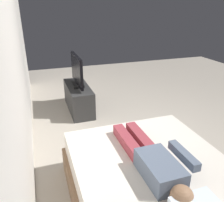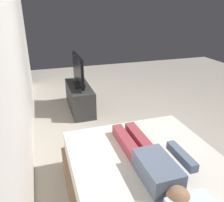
{
  "view_description": "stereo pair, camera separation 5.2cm",
  "coord_description": "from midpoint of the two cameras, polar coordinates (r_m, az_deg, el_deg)",
  "views": [
    {
      "loc": [
        -2.54,
        1.32,
        1.96
      ],
      "look_at": [
        0.29,
        0.36,
        0.69
      ],
      "focal_mm": 37.12,
      "sensor_mm": 36.0,
      "label": 1
    },
    {
      "loc": [
        -2.56,
        1.27,
        1.96
      ],
      "look_at": [
        0.29,
        0.36,
        0.69
      ],
      "focal_mm": 37.12,
      "sensor_mm": 36.0,
      "label": 2
    }
  ],
  "objects": [
    {
      "name": "bed",
      "position": [
        2.46,
        10.95,
        -21.22
      ],
      "size": [
        1.97,
        1.56,
        0.54
      ],
      "color": "brown",
      "rests_on": "ground"
    },
    {
      "name": "remote",
      "position": [
        2.56,
        16.91,
        -11.62
      ],
      "size": [
        0.15,
        0.04,
        0.02
      ],
      "primitive_type": "cube",
      "color": "black",
      "rests_on": "bed"
    },
    {
      "name": "person",
      "position": [
        2.23,
        10.4,
        -14.38
      ],
      "size": [
        1.26,
        0.46,
        0.18
      ],
      "color": "slate",
      "rests_on": "bed"
    },
    {
      "name": "ground_plane",
      "position": [
        3.47,
        7.69,
        -11.66
      ],
      "size": [
        10.0,
        10.0,
        0.0
      ],
      "primitive_type": "plane",
      "color": "#ADA393"
    },
    {
      "name": "back_wall",
      "position": [
        3.01,
        -22.65,
        10.55
      ],
      "size": [
        6.4,
        0.1,
        2.8
      ],
      "primitive_type": "cube",
      "color": "silver",
      "rests_on": "ground"
    },
    {
      "name": "tv",
      "position": [
        4.4,
        -8.01,
        7.25
      ],
      "size": [
        0.88,
        0.2,
        0.59
      ],
      "color": "black",
      "rests_on": "tv_stand"
    },
    {
      "name": "tv_stand",
      "position": [
        4.57,
        -7.64,
        0.79
      ],
      "size": [
        1.1,
        0.4,
        0.5
      ],
      "primitive_type": "cube",
      "color": "#2D2D2D",
      "rests_on": "ground"
    }
  ]
}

